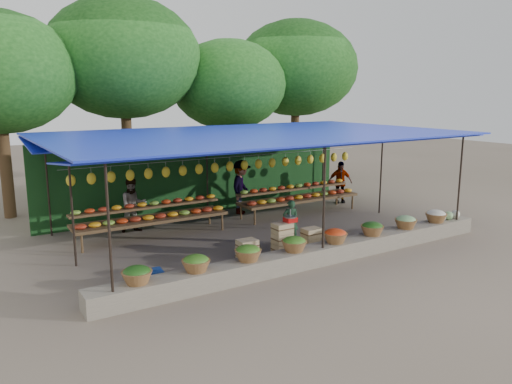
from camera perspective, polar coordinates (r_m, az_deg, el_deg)
ground at (r=13.88m, az=-0.10°, el=-4.89°), size 60.00×60.00×0.00m
stone_curb at (r=11.69m, az=7.13°, el=-7.09°), size 10.60×0.55×0.40m
stall_canopy at (r=13.44m, az=-0.26°, el=6.19°), size 10.80×6.60×2.82m
produce_baskets at (r=11.52m, az=6.79°, el=-5.46°), size 8.98×0.58×0.34m
netting_backdrop at (r=16.30m, az=-6.00°, el=1.98°), size 10.60×0.06×2.50m
tree_row at (r=18.99m, az=-8.86°, el=13.67°), size 16.51×5.50×7.12m
fruit_table_left at (r=13.84m, az=-11.90°, el=-2.59°), size 4.21×0.95×0.93m
fruit_table_right at (r=16.20m, az=4.88°, el=-0.37°), size 4.21×0.95×0.93m
crate_counter at (r=12.21m, az=2.92°, el=-5.67°), size 2.35×0.34×0.77m
weighing_scale at (r=12.21m, az=3.94°, el=-3.07°), size 0.30×0.30×0.32m
vendor_seated at (r=13.04m, az=3.96°, el=-3.38°), size 0.49×0.42×1.14m
customer_left at (r=14.40m, az=-13.84°, el=-1.48°), size 0.77×0.61×1.54m
customer_mid at (r=16.10m, az=-1.70°, el=0.57°), size 1.27×1.25×1.76m
customer_right at (r=17.99m, az=9.56°, el=1.13°), size 0.94×0.70×1.49m
blue_crate_front at (r=10.55m, az=-12.20°, el=-9.70°), size 0.52×0.42×0.27m
blue_crate_back at (r=10.55m, az=-12.00°, el=-9.59°), size 0.54×0.41×0.30m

